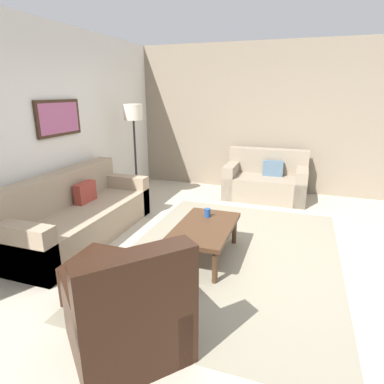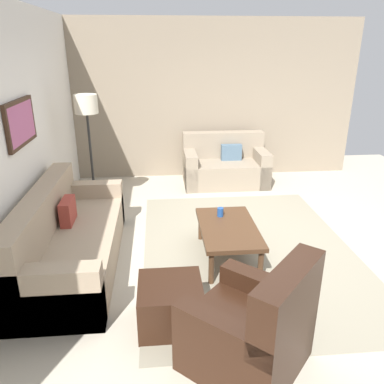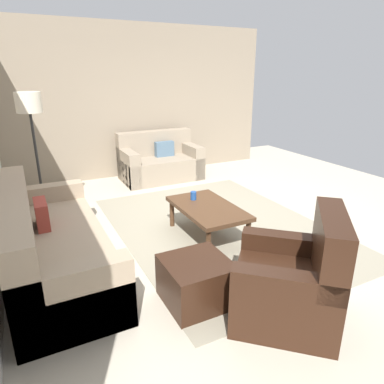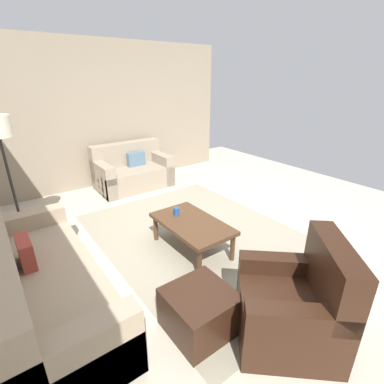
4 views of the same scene
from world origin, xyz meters
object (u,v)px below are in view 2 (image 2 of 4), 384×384
object	(u,v)px
couch_loveseat	(224,166)
armchair_leather	(255,334)
ottoman	(171,304)
coffee_table	(228,230)
framed_artwork	(21,123)
cup	(220,212)
couch_main	(66,242)
lamp_standing	(87,116)

from	to	relation	value
couch_loveseat	armchair_leather	size ratio (longest dim) A/B	1.29
ottoman	coffee_table	size ratio (longest dim) A/B	0.51
armchair_leather	framed_artwork	world-z (taller)	framed_artwork
couch_loveseat	cup	world-z (taller)	couch_loveseat
coffee_table	ottoman	bearing A→B (deg)	146.45
ottoman	framed_artwork	distance (m)	2.49
couch_main	couch_loveseat	bearing A→B (deg)	-40.40
armchair_leather	coffee_table	world-z (taller)	armchair_leather
armchair_leather	lamp_standing	bearing A→B (deg)	27.22
cup	lamp_standing	world-z (taller)	lamp_standing
ottoman	coffee_table	world-z (taller)	coffee_table
armchair_leather	cup	distance (m)	1.90
couch_loveseat	framed_artwork	size ratio (longest dim) A/B	1.75
cup	framed_artwork	distance (m)	2.44
cup	coffee_table	bearing A→B (deg)	-170.12
cup	framed_artwork	size ratio (longest dim) A/B	0.13
armchair_leather	lamp_standing	xyz separation A→B (m)	(3.21, 1.65, 1.10)
ottoman	cup	world-z (taller)	cup
couch_loveseat	framed_artwork	bearing A→B (deg)	130.49
couch_loveseat	framed_artwork	distance (m)	3.69
lamp_standing	framed_artwork	bearing A→B (deg)	158.28
couch_loveseat	lamp_standing	xyz separation A→B (m)	(-1.03, 2.15, 1.11)
coffee_table	cup	distance (m)	0.30
ottoman	framed_artwork	world-z (taller)	framed_artwork
framed_artwork	couch_main	bearing A→B (deg)	-132.59
armchair_leather	framed_artwork	size ratio (longest dim) A/B	1.35
couch_main	coffee_table	xyz separation A→B (m)	(-0.00, -1.82, 0.06)
couch_loveseat	ottoman	bearing A→B (deg)	163.18
couch_loveseat	coffee_table	xyz separation A→B (m)	(-2.62, 0.41, 0.06)
couch_loveseat	armchair_leather	world-z (taller)	armchair_leather
couch_loveseat	cup	bearing A→B (deg)	168.93
armchair_leather	cup	xyz separation A→B (m)	(1.90, -0.04, 0.16)
cup	framed_artwork	world-z (taller)	framed_artwork
lamp_standing	couch_loveseat	bearing A→B (deg)	-64.39
cup	framed_artwork	xyz separation A→B (m)	(0.09, 2.18, 1.10)
framed_artwork	couch_loveseat	bearing A→B (deg)	-49.51
ottoman	framed_artwork	xyz separation A→B (m)	(1.43, 1.52, 1.36)
ottoman	cup	bearing A→B (deg)	-26.01
couch_main	framed_artwork	world-z (taller)	framed_artwork
couch_main	cup	size ratio (longest dim) A/B	21.57
cup	lamp_standing	bearing A→B (deg)	52.22
armchair_leather	cup	world-z (taller)	armchair_leather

